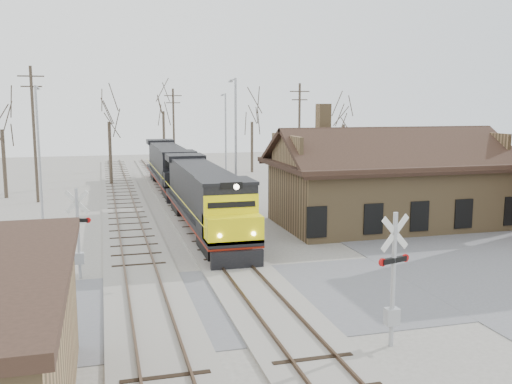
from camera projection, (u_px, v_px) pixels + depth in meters
ground at (261, 299)px, 23.26m from camera, size 140.00×140.00×0.00m
road at (261, 299)px, 23.26m from camera, size 60.00×9.00×0.03m
track_main at (200, 224)px, 37.56m from camera, size 3.40×90.00×0.24m
track_siding at (130, 228)px, 36.40m from camera, size 3.40×90.00×0.24m
depot at (387, 188)px, 37.43m from camera, size 15.20×9.31×7.90m
locomotive_lead at (205, 198)px, 35.19m from camera, size 2.77×18.57×4.12m
locomotive_trailing at (170, 166)px, 53.17m from camera, size 2.77×18.57×3.90m
crossbuck_near at (393, 285)px, 18.44m from camera, size 1.25×0.43×4.47m
crossbuck_far at (78, 237)px, 25.73m from camera, size 1.17×0.36×4.16m
streetlight_a at (39, 146)px, 38.59m from camera, size 0.25×2.04×9.12m
streetlight_b at (235, 137)px, 42.51m from camera, size 0.25×2.04×9.78m
streetlight_c at (225, 131)px, 59.96m from camera, size 0.25×2.04×9.00m
utility_pole_a at (34, 132)px, 45.37m from camera, size 2.00×0.24×10.85m
utility_pole_b at (174, 129)px, 65.30m from camera, size 2.00×0.24×9.63m
utility_pole_c at (299, 132)px, 56.04m from camera, size 2.00×0.24×9.90m
tree_a at (1, 118)px, 47.34m from camera, size 3.86×3.86×9.46m
tree_b at (109, 111)px, 55.45m from camera, size 4.12×4.12×10.10m
tree_c at (163, 102)px, 70.57m from camera, size 4.68×4.68×11.46m
tree_d at (252, 114)px, 65.73m from camera, size 3.91×3.91×9.57m
tree_e at (344, 116)px, 64.13m from camera, size 3.75×3.75×9.18m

